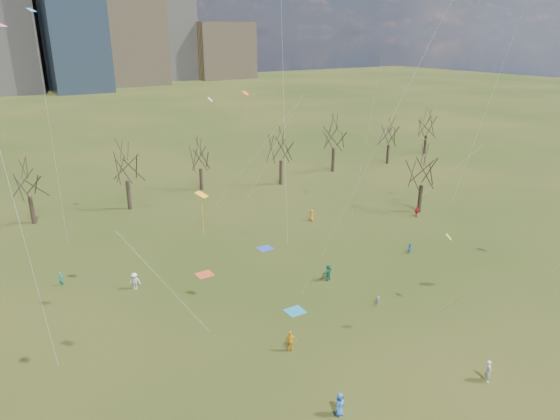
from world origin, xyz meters
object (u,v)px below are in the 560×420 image
person_0 (340,404)px  blanket_crimson (205,274)px  person_4 (290,341)px  blanket_navy (265,248)px  blanket_teal (295,311)px  person_1 (488,371)px

person_0 → blanket_crimson: bearing=66.8°
person_0 → person_4: bearing=60.3°
blanket_navy → blanket_crimson: 8.74m
blanket_teal → person_0: (-4.53, -11.94, 0.81)m
blanket_crimson → person_0: size_ratio=0.97×
blanket_teal → person_4: (-3.47, -4.59, 0.85)m
blanket_navy → person_1: (1.73, -27.83, 0.82)m
blanket_crimson → person_4: size_ratio=0.92×
blanket_navy → blanket_crimson: (-8.43, -2.32, 0.00)m
blanket_teal → blanket_crimson: (-3.84, 10.70, 0.00)m
blanket_crimson → person_0: 22.67m
person_0 → person_4: person_4 is taller
person_0 → person_1: (10.85, -2.87, 0.00)m
blanket_navy → person_1: person_1 is taller
person_4 → blanket_teal: bearing=-102.1°
person_0 → person_1: 11.22m
person_1 → blanket_navy: bearing=33.5°
person_1 → person_4: size_ratio=0.96×
person_0 → person_1: bearing=-36.2°
blanket_teal → person_4: bearing=-127.0°
blanket_crimson → person_4: bearing=-88.6°
person_0 → person_4: 7.43m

